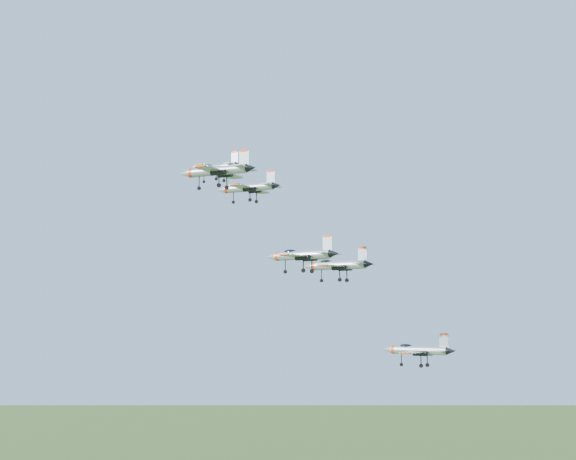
% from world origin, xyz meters
% --- Properties ---
extents(jet_lead, '(12.77, 10.68, 3.42)m').
position_xyz_m(jet_lead, '(-15.45, 9.01, 138.92)').
color(jet_lead, '#A1A7AD').
extents(jet_left_high, '(12.84, 10.56, 3.44)m').
position_xyz_m(jet_left_high, '(-4.93, 2.14, 133.44)').
color(jet_left_high, '#A1A7AD').
extents(jet_right_high, '(13.03, 10.69, 3.50)m').
position_xyz_m(jet_right_high, '(1.13, -19.10, 132.45)').
color(jet_right_high, '#A1A7AD').
extents(jet_left_low, '(13.32, 11.11, 3.56)m').
position_xyz_m(jet_left_low, '(11.75, 2.16, 119.43)').
color(jet_left_low, '#A1A7AD').
extents(jet_right_low, '(12.52, 10.48, 3.35)m').
position_xyz_m(jet_right_low, '(13.04, -15.03, 119.87)').
color(jet_right_low, '#A1A7AD').
extents(jet_trail, '(12.42, 10.40, 3.33)m').
position_xyz_m(jet_trail, '(25.38, 1.11, 105.93)').
color(jet_trail, '#A1A7AD').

